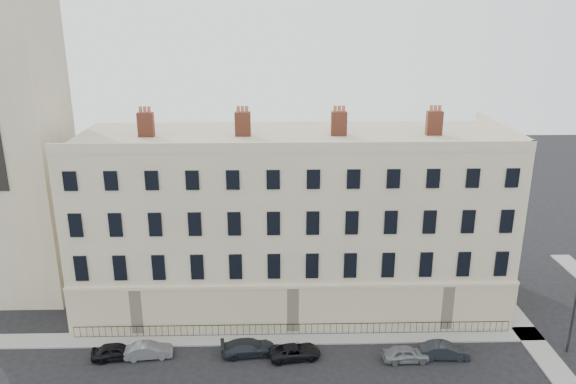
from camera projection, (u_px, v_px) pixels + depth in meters
name	position (u px, v px, depth m)	size (l,w,h in m)	color
ground	(379.00, 376.00, 40.29)	(160.00, 160.00, 0.00)	black
terrace	(291.00, 220.00, 49.20)	(36.22, 12.22, 17.00)	#C3B391
church_tower	(5.00, 89.00, 47.08)	(8.00, 8.13, 44.00)	#C3B391
pavement_terrace	(243.00, 338.00, 44.79)	(48.00, 2.00, 0.12)	gray
pavement_east_return	(513.00, 315.00, 48.19)	(2.00, 24.00, 0.12)	gray
railings	(293.00, 329.00, 45.11)	(35.00, 0.04, 0.96)	black
car_a	(116.00, 351.00, 42.10)	(1.46, 3.62, 1.23)	black
car_b	(149.00, 350.00, 42.27)	(1.23, 3.54, 1.17)	slate
car_c	(249.00, 347.00, 42.59)	(1.71, 4.22, 1.22)	black
car_d	(295.00, 352.00, 42.19)	(1.79, 3.88, 1.08)	black
car_e	(406.00, 354.00, 41.84)	(1.41, 3.51, 1.19)	slate
car_f	(444.00, 351.00, 42.22)	(1.29, 3.69, 1.22)	black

